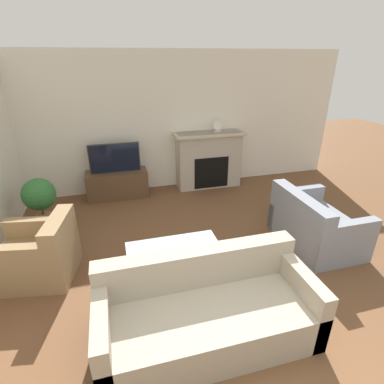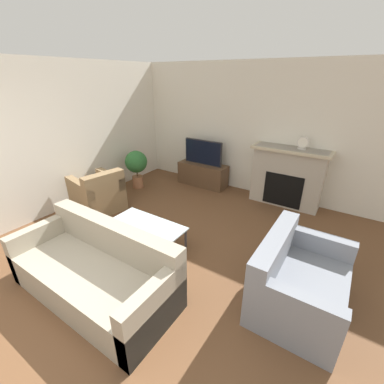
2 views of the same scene
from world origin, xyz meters
name	(u,v)px [view 2 (image 2 of 2)]	position (x,y,z in m)	size (l,w,h in m)	color
ground_plane	(34,355)	(0.00, 0.00, 0.00)	(20.00, 20.00, 0.00)	brown
wall_back	(244,130)	(0.00, 4.77, 1.35)	(8.00, 0.06, 2.70)	silver
wall_left	(72,136)	(-2.53, 2.37, 1.35)	(0.06, 7.74, 2.70)	silver
fireplace	(287,176)	(1.08, 4.52, 0.61)	(1.44, 0.49, 1.16)	#B2A899
tv_stand	(203,174)	(-0.82, 4.44, 0.26)	(1.17, 0.43, 0.53)	brown
tv	(203,152)	(-0.82, 4.44, 0.81)	(0.94, 0.06, 0.56)	#232328
couch_sectional	(96,272)	(-0.14, 0.87, 0.29)	(2.06, 0.90, 0.82)	#9E937F
couch_loveseat	(297,283)	(1.89, 2.00, 0.29)	(0.88, 1.26, 0.82)	gray
armchair_by_window	(98,195)	(-1.88, 2.27, 0.30)	(1.00, 0.91, 0.82)	#8C704C
coffee_table	(147,227)	(-0.24, 1.86, 0.36)	(1.16, 0.56, 0.40)	#333338
potted_plant	(136,164)	(-2.02, 3.48, 0.57)	(0.50, 0.50, 0.87)	#AD704C
mantel_clock	(303,143)	(1.25, 4.52, 1.29)	(0.21, 0.07, 0.24)	beige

